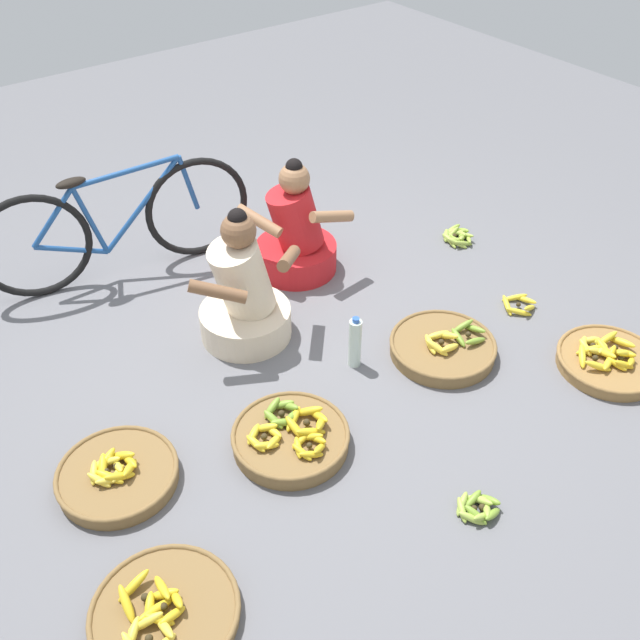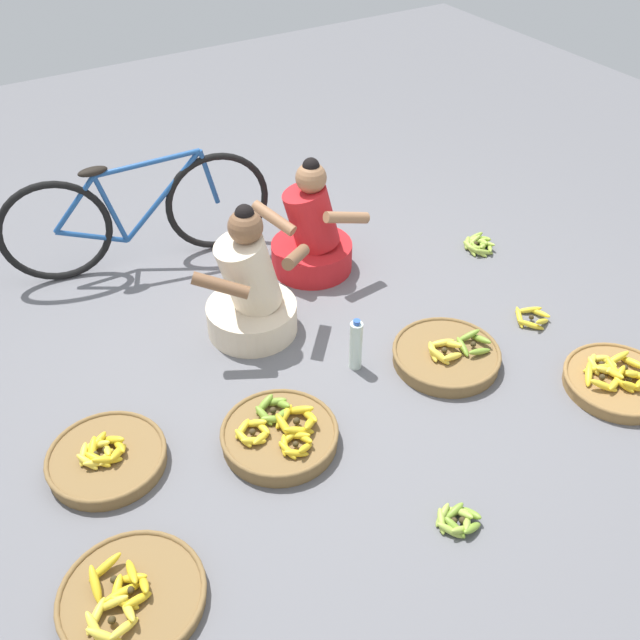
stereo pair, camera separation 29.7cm
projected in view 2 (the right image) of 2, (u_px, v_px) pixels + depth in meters
ground_plane at (302, 349)px, 4.10m from camera, size 10.00×10.00×0.00m
vendor_woman_front at (251, 293)px, 4.07m from camera, size 0.75×0.52×0.83m
vendor_woman_behind at (311, 235)px, 4.58m from camera, size 0.63×0.52×0.77m
bicycle_leaning at (138, 215)px, 4.56m from camera, size 1.69×0.33×0.73m
banana_basket_front_left at (447, 355)px, 3.99m from camera, size 0.60×0.60×0.16m
banana_basket_back_center at (107, 458)px, 3.42m from camera, size 0.57×0.57×0.14m
banana_basket_mid_right at (617, 380)px, 3.83m from camera, size 0.57×0.57×0.15m
banana_basket_near_vendor at (280, 434)px, 3.53m from camera, size 0.58×0.58×0.17m
banana_basket_front_center at (131, 597)px, 2.88m from camera, size 0.60×0.60×0.14m
loose_bananas_front_right at (458, 520)px, 3.17m from camera, size 0.21×0.20×0.08m
loose_bananas_mid_left at (532, 317)px, 4.28m from camera, size 0.23×0.24×0.10m
loose_bananas_back_left at (478, 244)px, 4.90m from camera, size 0.22×0.25×0.09m
water_bottle at (356, 345)px, 3.90m from camera, size 0.07×0.07×0.32m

